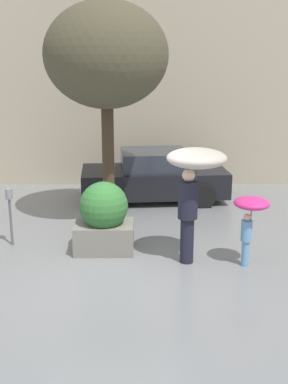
{
  "coord_description": "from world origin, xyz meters",
  "views": [
    {
      "loc": [
        0.53,
        -7.78,
        3.6
      ],
      "look_at": [
        0.6,
        1.6,
        1.05
      ],
      "focal_mm": 45.0,
      "sensor_mm": 36.0,
      "label": 1
    }
  ],
  "objects_px": {
    "person_child": "(250,212)",
    "parking_meter": "(10,205)",
    "parked_car_near": "(154,177)",
    "planter_box": "(104,218)",
    "street_tree": "(106,56)",
    "person_adult": "(194,173)"
  },
  "relations": [
    {
      "from": "parking_meter",
      "to": "parked_car_near",
      "type": "bearing_deg",
      "value": 48.57
    },
    {
      "from": "person_adult",
      "to": "parking_meter",
      "type": "relative_size",
      "value": 1.81
    },
    {
      "from": "planter_box",
      "to": "person_adult",
      "type": "height_order",
      "value": "person_adult"
    },
    {
      "from": "street_tree",
      "to": "parking_meter",
      "type": "bearing_deg",
      "value": -140.7
    },
    {
      "from": "planter_box",
      "to": "person_adult",
      "type": "distance_m",
      "value": 2.02
    },
    {
      "from": "person_child",
      "to": "parking_meter",
      "type": "xyz_separation_m",
      "value": [
        -4.57,
        1.02,
        -0.17
      ]
    },
    {
      "from": "person_adult",
      "to": "parked_car_near",
      "type": "distance_m",
      "value": 4.38
    },
    {
      "from": "person_adult",
      "to": "person_child",
      "type": "xyz_separation_m",
      "value": [
        1.0,
        -0.18,
        -0.66
      ]
    },
    {
      "from": "person_child",
      "to": "street_tree",
      "type": "distance_m",
      "value": 4.58
    },
    {
      "from": "parked_car_near",
      "to": "planter_box",
      "type": "bearing_deg",
      "value": 159.24
    },
    {
      "from": "street_tree",
      "to": "parking_meter",
      "type": "distance_m",
      "value": 3.75
    },
    {
      "from": "parked_car_near",
      "to": "parking_meter",
      "type": "relative_size",
      "value": 3.35
    },
    {
      "from": "street_tree",
      "to": "parked_car_near",
      "type": "bearing_deg",
      "value": 59.16
    },
    {
      "from": "street_tree",
      "to": "parking_meter",
      "type": "relative_size",
      "value": 4.15
    },
    {
      "from": "parked_car_near",
      "to": "parking_meter",
      "type": "bearing_deg",
      "value": 134.07
    },
    {
      "from": "person_adult",
      "to": "parking_meter",
      "type": "xyz_separation_m",
      "value": [
        -3.56,
        0.84,
        -0.83
      ]
    },
    {
      "from": "planter_box",
      "to": "parked_car_near",
      "type": "relative_size",
      "value": 0.35
    },
    {
      "from": "person_child",
      "to": "parked_car_near",
      "type": "xyz_separation_m",
      "value": [
        -1.6,
        4.38,
        -0.41
      ]
    },
    {
      "from": "planter_box",
      "to": "person_child",
      "type": "xyz_separation_m",
      "value": [
        2.67,
        -0.72,
        0.35
      ]
    },
    {
      "from": "planter_box",
      "to": "person_child",
      "type": "bearing_deg",
      "value": -15.08
    },
    {
      "from": "person_adult",
      "to": "parked_car_near",
      "type": "xyz_separation_m",
      "value": [
        -0.6,
        4.2,
        -1.07
      ]
    },
    {
      "from": "person_adult",
      "to": "planter_box",
      "type": "bearing_deg",
      "value": 134.82
    }
  ]
}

